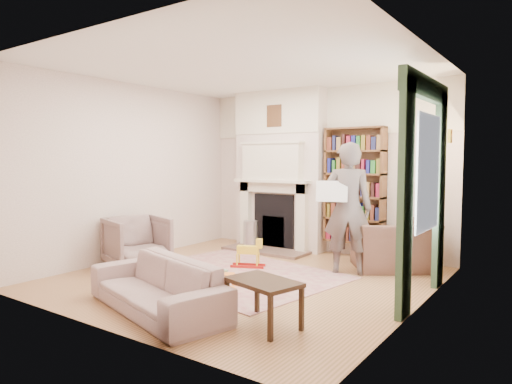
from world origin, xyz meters
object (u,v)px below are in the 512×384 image
Objects in this scene: bookcase at (355,185)px; sofa at (157,286)px; man_reading at (348,208)px; rocking_horse at (248,253)px; armchair_reading at (393,245)px; paraffin_heater at (250,237)px; armchair_left at (137,242)px; coffee_table at (263,303)px.

sofa is at bearing -99.61° from bookcase.
man_reading reaches higher than rocking_horse.
armchair_reading is 2.23× the size of rocking_horse.
bookcase reaches higher than armchair_reading.
man_reading is at bearing 85.22° from sofa.
paraffin_heater is at bearing -155.23° from bookcase.
armchair_left is (-3.15, -2.03, 0.02)m from armchair_reading.
paraffin_heater is at bearing -29.57° from armchair_reading.
sofa is at bearing -151.16° from coffee_table.
armchair_reading is 1.57× the size of coffee_table.
sofa is 1.02× the size of man_reading.
paraffin_heater is (-2.09, 2.71, 0.05)m from coffee_table.
armchair_left is at bearing 5.39° from man_reading.
armchair_reading reaches higher than rocking_horse.
bookcase is 2.64× the size of coffee_table.
sofa is 2.14m from rocking_horse.
armchair_reading reaches higher than coffee_table.
bookcase is at bearing -66.38° from armchair_reading.
rocking_horse is at bearing -121.08° from bookcase.
bookcase is 2.23× the size of armchair_left.
bookcase reaches higher than armchair_left.
armchair_reading reaches higher than paraffin_heater.
coffee_table is at bearing 49.39° from armchair_reading.
coffee_table is 3.43m from paraffin_heater.
bookcase is 3.60m from coffee_table.
paraffin_heater is at bearing 123.22° from sofa.
bookcase is 1.25m from armchair_reading.
armchair_reading is 3.54m from sofa.
paraffin_heater is at bearing -5.37° from armchair_left.
armchair_reading is 2.96m from coffee_table.
paraffin_heater is (0.77, 1.80, -0.10)m from armchair_left.
rocking_horse is at bearing -56.39° from paraffin_heater.
armchair_reading is at bearing 81.83° from sofa.
armchair_left is at bearing -132.81° from bookcase.
paraffin_heater reaches higher than rocking_horse.
armchair_left is 0.44× the size of sofa.
rocking_horse is at bearing -38.45° from armchair_left.
armchair_reading is 2.11m from rocking_horse.
man_reading is (0.36, -1.09, -0.26)m from bookcase.
paraffin_heater is (-2.38, -0.23, -0.08)m from armchair_reading.
bookcase is at bearing 96.28° from sofa.
man_reading is at bearing 18.05° from armchair_reading.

